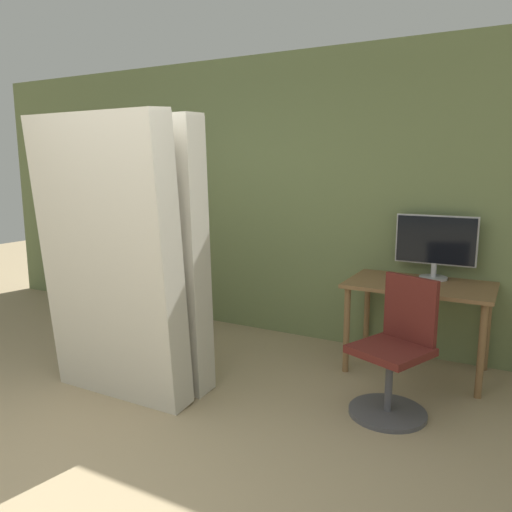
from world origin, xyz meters
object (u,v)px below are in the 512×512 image
bookshelf (148,227)px  mattress_near (110,261)px  mattress_far (141,255)px  monitor (435,244)px  office_chair (395,360)px

bookshelf → mattress_near: 2.10m
bookshelf → mattress_far: size_ratio=0.98×
mattress_near → mattress_far: (0.00, 0.32, -0.00)m
monitor → mattress_near: bearing=-137.2°
bookshelf → office_chair: bearing=-18.9°
bookshelf → mattress_near: bearing=-56.5°
mattress_near → bookshelf: bearing=123.5°
mattress_near → mattress_far: bearing=90.0°
mattress_near → monitor: bearing=42.8°
office_chair → mattress_far: mattress_far is taller
bookshelf → mattress_far: (1.16, -1.43, 0.01)m
office_chair → bookshelf: (-2.98, 1.02, 0.62)m
monitor → bookshelf: 3.04m
office_chair → bookshelf: bearing=161.1°
office_chair → bookshelf: bookshelf is taller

